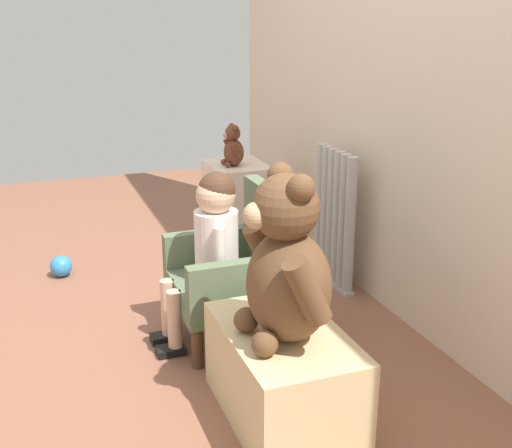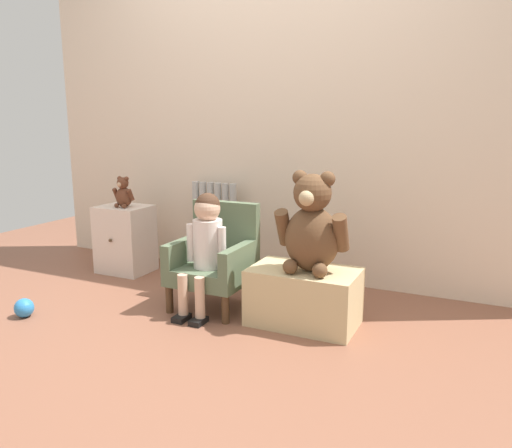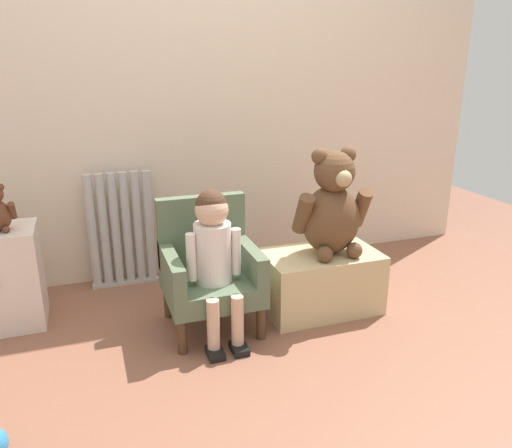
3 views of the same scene
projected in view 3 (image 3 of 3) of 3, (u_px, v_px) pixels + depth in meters
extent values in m
plane|color=brown|center=(265.00, 382.00, 2.01)|extent=(6.00, 6.00, 0.00)
cube|color=beige|center=(187.00, 67.00, 2.78)|extent=(3.80, 0.05, 2.40)
cylinder|color=#B4B3B0|center=(92.00, 231.00, 2.75)|extent=(0.05, 0.05, 0.64)
cylinder|color=#B4B3B0|center=(104.00, 230.00, 2.77)|extent=(0.05, 0.05, 0.64)
cylinder|color=#B4B3B0|center=(116.00, 229.00, 2.79)|extent=(0.05, 0.05, 0.64)
cylinder|color=#B4B3B0|center=(127.00, 228.00, 2.81)|extent=(0.05, 0.05, 0.64)
cylinder|color=#B4B3B0|center=(138.00, 227.00, 2.83)|extent=(0.05, 0.05, 0.64)
cylinder|color=#B4B3B0|center=(149.00, 225.00, 2.85)|extent=(0.05, 0.05, 0.64)
cube|color=#B4B3B0|center=(126.00, 282.00, 2.90)|extent=(0.37, 0.05, 0.02)
cube|color=beige|center=(1.00, 278.00, 2.39)|extent=(0.36, 0.30, 0.49)
cube|color=#56674B|center=(212.00, 287.00, 2.37)|extent=(0.43, 0.42, 0.10)
cube|color=#56674B|center=(201.00, 230.00, 2.46)|extent=(0.43, 0.06, 0.35)
cube|color=#56674B|center=(171.00, 269.00, 2.27)|extent=(0.06, 0.42, 0.14)
cube|color=#56674B|center=(249.00, 259.00, 2.39)|extent=(0.06, 0.42, 0.14)
cylinder|color=#4C331E|center=(182.00, 337.00, 2.19)|extent=(0.04, 0.04, 0.16)
cylinder|color=#4C331E|center=(261.00, 323.00, 2.31)|extent=(0.04, 0.04, 0.16)
cylinder|color=#4C331E|center=(168.00, 302.00, 2.51)|extent=(0.04, 0.04, 0.16)
cylinder|color=#4C331E|center=(238.00, 291.00, 2.62)|extent=(0.04, 0.04, 0.16)
cylinder|color=silver|center=(213.00, 253.00, 2.27)|extent=(0.17, 0.17, 0.28)
sphere|color=#D8AD8E|center=(212.00, 210.00, 2.21)|extent=(0.15, 0.15, 0.15)
sphere|color=#472D1E|center=(211.00, 206.00, 2.21)|extent=(0.14, 0.14, 0.14)
cylinder|color=#D8AD8E|center=(213.00, 324.00, 2.16)|extent=(0.06, 0.06, 0.23)
cube|color=black|center=(215.00, 353.00, 2.18)|extent=(0.07, 0.11, 0.03)
cylinder|color=#D8AD8E|center=(237.00, 320.00, 2.20)|extent=(0.06, 0.06, 0.23)
cube|color=black|center=(239.00, 348.00, 2.22)|extent=(0.07, 0.11, 0.03)
cylinder|color=silver|center=(191.00, 257.00, 2.22)|extent=(0.04, 0.04, 0.22)
cylinder|color=silver|center=(236.00, 251.00, 2.29)|extent=(0.04, 0.04, 0.22)
cube|color=#CCB481|center=(320.00, 281.00, 2.57)|extent=(0.58, 0.35, 0.31)
ellipsoid|color=brown|center=(331.00, 220.00, 2.47)|extent=(0.29, 0.25, 0.35)
sphere|color=brown|center=(334.00, 171.00, 2.38)|extent=(0.20, 0.20, 0.20)
sphere|color=tan|center=(343.00, 179.00, 2.31)|extent=(0.08, 0.08, 0.08)
sphere|color=brown|center=(320.00, 156.00, 2.35)|extent=(0.08, 0.08, 0.08)
sphere|color=brown|center=(348.00, 155.00, 2.40)|extent=(0.08, 0.08, 0.08)
cylinder|color=brown|center=(303.00, 214.00, 2.40)|extent=(0.07, 0.15, 0.21)
cylinder|color=brown|center=(361.00, 208.00, 2.49)|extent=(0.07, 0.15, 0.21)
sphere|color=brown|center=(325.00, 254.00, 2.39)|extent=(0.08, 0.08, 0.08)
sphere|color=brown|center=(354.00, 250.00, 2.44)|extent=(0.08, 0.08, 0.08)
sphere|color=brown|center=(0.00, 187.00, 2.24)|extent=(0.03, 0.03, 0.03)
cylinder|color=brown|center=(12.00, 211.00, 2.28)|extent=(0.03, 0.06, 0.09)
sphere|color=brown|center=(6.00, 230.00, 2.26)|extent=(0.03, 0.03, 0.03)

